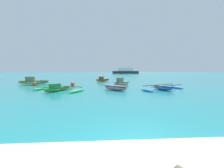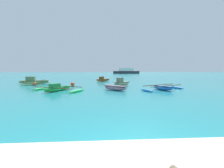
# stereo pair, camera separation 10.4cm
# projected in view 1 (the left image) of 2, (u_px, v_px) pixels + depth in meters

# --- Properties ---
(moored_boat_0) EXTENTS (2.43, 2.06, 0.82)m
(moored_boat_0) POSITION_uv_depth(u_px,v_px,m) (103.00, 80.00, 25.32)
(moored_boat_0) COLOR #B5581C
(moored_boat_0) RESTS_ON ground_plane
(moored_boat_1) EXTENTS (4.64, 3.48, 0.49)m
(moored_boat_1) POSITION_uv_depth(u_px,v_px,m) (163.00, 88.00, 14.51)
(moored_boat_1) COLOR #2781E7
(moored_boat_1) RESTS_ON ground_plane
(moored_boat_2) EXTENTS (4.99, 4.10, 0.72)m
(moored_boat_2) POSITION_uv_depth(u_px,v_px,m) (58.00, 88.00, 13.84)
(moored_boat_2) COLOR #25D658
(moored_boat_2) RESTS_ON ground_plane
(moored_boat_3) EXTENTS (2.33, 1.93, 1.02)m
(moored_boat_3) POSITION_uv_depth(u_px,v_px,m) (121.00, 83.00, 18.42)
(moored_boat_3) COLOR #B0B486
(moored_boat_3) RESTS_ON ground_plane
(moored_boat_4) EXTENTS (2.33, 2.09, 0.46)m
(moored_boat_4) POSITION_uv_depth(u_px,v_px,m) (115.00, 88.00, 14.27)
(moored_boat_4) COLOR #AE7A92
(moored_boat_4) RESTS_ON ground_plane
(moored_boat_5) EXTENTS (4.06, 4.48, 1.04)m
(moored_boat_5) POSITION_uv_depth(u_px,v_px,m) (34.00, 81.00, 20.54)
(moored_boat_5) COLOR #8AC078
(moored_boat_5) RESTS_ON ground_plane
(mooring_buoy_0) EXTENTS (0.41, 0.41, 0.41)m
(mooring_buoy_0) POSITION_uv_depth(u_px,v_px,m) (34.00, 84.00, 18.69)
(mooring_buoy_0) COLOR #E54C2D
(mooring_buoy_0) RESTS_ON ground_plane
(mooring_buoy_1) EXTENTS (0.49, 0.49, 0.49)m
(mooring_buoy_1) POSITION_uv_depth(u_px,v_px,m) (73.00, 84.00, 17.81)
(mooring_buoy_1) COLOR #E54C2D
(mooring_buoy_1) RESTS_ON ground_plane
(distant_ferry) EXTENTS (12.85, 2.83, 2.83)m
(distant_ferry) POSITION_uv_depth(u_px,v_px,m) (125.00, 71.00, 74.65)
(distant_ferry) COLOR #2D333D
(distant_ferry) RESTS_ON ground_plane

